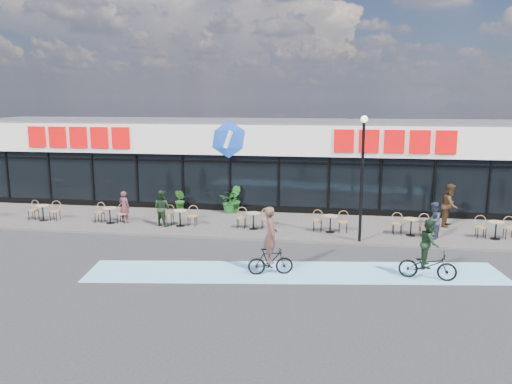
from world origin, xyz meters
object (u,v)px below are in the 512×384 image
pedestrian_b (450,205)px  lamp_post (362,168)px  patron_right (162,208)px  pedestrian_a (433,220)px  patron_left (124,207)px  potted_plant_right (230,202)px  potted_plant_left (180,200)px  cyclist_a (271,248)px  cyclist_b (428,257)px  potted_plant_mid (234,199)px

pedestrian_b → lamp_post: bearing=150.3°
patron_right → pedestrian_a: size_ratio=1.06×
lamp_post → patron_left: size_ratio=3.39×
potted_plant_right → lamp_post: bearing=-34.0°
lamp_post → pedestrian_b: lamp_post is taller
potted_plant_left → patron_left: patron_left is taller
patron_right → cyclist_a: 7.77m
patron_right → cyclist_b: bearing=178.4°
patron_right → cyclist_b: 11.85m
potted_plant_left → potted_plant_mid: 2.82m
potted_plant_right → patron_right: size_ratio=0.70×
potted_plant_right → cyclist_b: (8.24, -7.98, 0.09)m
potted_plant_mid → pedestrian_b: 10.24m
potted_plant_left → potted_plant_right: (2.63, -0.05, 0.03)m
potted_plant_left → cyclist_a: bearing=-55.5°
potted_plant_mid → cyclist_a: size_ratio=0.57×
potted_plant_left → pedestrian_b: bearing=-5.0°
patron_right → cyclist_a: size_ratio=0.70×
lamp_post → cyclist_b: 4.87m
potted_plant_left → cyclist_a: size_ratio=0.47×
potted_plant_right → patron_right: bearing=-129.8°
potted_plant_left → cyclist_b: 13.51m
patron_right → pedestrian_b: (12.86, 1.94, 0.15)m
potted_plant_left → pedestrian_b: size_ratio=0.57×
potted_plant_right → potted_plant_left: bearing=179.0°
potted_plant_left → cyclist_a: cyclist_a is taller
patron_left → pedestrian_a: 13.70m
pedestrian_a → potted_plant_mid: bearing=-90.6°
pedestrian_a → cyclist_b: bearing=8.3°
cyclist_b → patron_left: bearing=157.5°
cyclist_a → cyclist_b: size_ratio=1.16×
patron_right → cyclist_a: cyclist_a is taller
patron_left → cyclist_a: cyclist_a is taller
patron_right → cyclist_b: size_ratio=0.82×
lamp_post → pedestrian_a: 3.84m
patron_left → cyclist_a: size_ratio=0.64×
lamp_post → cyclist_a: size_ratio=2.17×
potted_plant_left → pedestrian_b: pedestrian_b is taller
lamp_post → pedestrian_a: lamp_post is taller
potted_plant_mid → cyclist_a: (2.95, -8.51, 0.15)m
lamp_post → potted_plant_left: bearing=154.4°
lamp_post → pedestrian_a: size_ratio=3.28×
potted_plant_mid → cyclist_a: bearing=-70.9°
cyclist_a → cyclist_b: (5.10, 0.37, -0.15)m
potted_plant_left → cyclist_b: bearing=-36.5°
potted_plant_left → lamp_post: bearing=-25.6°
patron_left → patron_right: bearing=-174.6°
potted_plant_mid → patron_right: bearing=-130.4°
cyclist_b → lamp_post: bearing=117.9°
potted_plant_mid → patron_left: (-4.63, -2.89, 0.08)m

